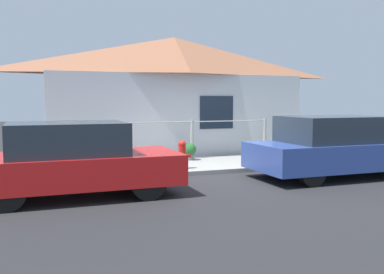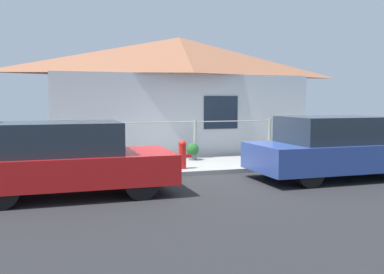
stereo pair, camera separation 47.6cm
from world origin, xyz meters
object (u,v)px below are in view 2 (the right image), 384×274
car_right (338,148)px  potted_plant_by_fence (94,152)px  car_left (69,159)px  potted_plant_near_hydrant (192,150)px  fire_hydrant (182,154)px  potted_plant_corner (283,146)px

car_right → potted_plant_by_fence: 6.11m
car_left → potted_plant_near_hydrant: 4.67m
fire_hydrant → potted_plant_corner: fire_hydrant is taller
car_right → potted_plant_near_hydrant: size_ratio=8.65×
potted_plant_near_hydrant → potted_plant_corner: bearing=-8.7°
car_right → potted_plant_by_fence: size_ratio=7.56×
car_left → fire_hydrant: bearing=32.8°
fire_hydrant → potted_plant_near_hydrant: bearing=62.8°
car_left → car_right: 5.94m
fire_hydrant → potted_plant_corner: bearing=16.2°
potted_plant_by_fence → potted_plant_corner: 5.40m
car_left → potted_plant_corner: bearing=24.3°
car_right → fire_hydrant: 3.67m
fire_hydrant → car_right: bearing=-28.7°
fire_hydrant → potted_plant_by_fence: size_ratio=1.28×
car_right → car_left: bearing=-179.9°
car_right → potted_plant_corner: bearing=87.0°
potted_plant_near_hydrant → potted_plant_by_fence: (-2.73, 0.01, 0.05)m
potted_plant_by_fence → potted_plant_near_hydrant: bearing=-0.3°
fire_hydrant → potted_plant_by_fence: bearing=145.4°
car_left → car_right: (5.94, 0.00, 0.01)m
car_right → fire_hydrant: bearing=151.4°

